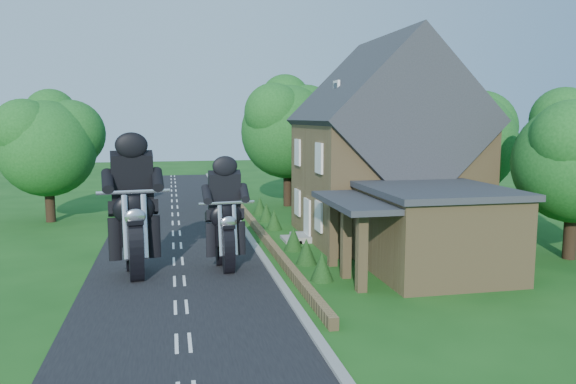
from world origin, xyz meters
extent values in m
plane|color=#174A14|center=(0.00, 0.00, 0.00)|extent=(120.00, 120.00, 0.00)
cube|color=black|center=(0.00, 0.00, 0.01)|extent=(7.00, 80.00, 0.02)
cube|color=gray|center=(3.65, 0.00, 0.06)|extent=(0.30, 80.00, 0.12)
cube|color=olive|center=(4.30, 5.00, 0.20)|extent=(0.30, 22.00, 0.40)
cube|color=olive|center=(10.50, 6.00, 3.00)|extent=(8.00, 8.00, 6.00)
cube|color=#282A2F|center=(10.50, 6.00, 6.00)|extent=(8.48, 8.64, 8.48)
cube|color=olive|center=(12.50, 6.00, 9.20)|extent=(0.60, 0.90, 1.60)
cube|color=white|center=(7.90, 6.00, 7.50)|extent=(0.12, 0.80, 0.90)
cube|color=black|center=(7.84, 6.00, 7.50)|extent=(0.04, 0.55, 0.65)
cube|color=white|center=(6.44, 6.00, 1.05)|extent=(0.10, 1.10, 2.10)
cube|color=gray|center=(6.10, 6.00, 0.15)|extent=(0.80, 1.60, 0.30)
cube|color=gray|center=(5.60, 6.00, 0.07)|extent=(0.80, 1.60, 0.15)
cube|color=white|center=(6.44, 3.80, 1.60)|extent=(0.10, 1.10, 1.40)
cube|color=black|center=(6.42, 3.80, 1.60)|extent=(0.04, 0.92, 1.22)
cube|color=white|center=(6.44, 8.20, 1.60)|extent=(0.10, 1.10, 1.40)
cube|color=black|center=(6.42, 8.20, 1.60)|extent=(0.04, 0.92, 1.22)
cube|color=white|center=(6.44, 3.80, 4.30)|extent=(0.10, 1.10, 1.40)
cube|color=black|center=(6.42, 3.80, 4.30)|extent=(0.04, 0.92, 1.22)
cube|color=white|center=(6.44, 8.20, 4.30)|extent=(0.10, 1.10, 1.40)
cube|color=black|center=(6.42, 8.20, 4.30)|extent=(0.04, 0.92, 1.22)
cube|color=olive|center=(10.00, -0.80, 1.60)|extent=(5.00, 5.60, 3.20)
cube|color=#282A2F|center=(10.00, -0.80, 3.32)|extent=(5.30, 5.94, 0.24)
cube|color=#282A2F|center=(6.90, -0.80, 2.95)|extent=(2.60, 5.32, 0.22)
cube|color=olive|center=(6.30, -2.60, 1.40)|extent=(0.35, 0.35, 2.80)
cube|color=olive|center=(6.30, -0.80, 1.40)|extent=(0.35, 0.35, 2.80)
cube|color=olive|center=(6.30, 1.00, 1.40)|extent=(0.35, 0.35, 2.80)
cylinder|color=black|center=(17.00, 0.00, 1.40)|extent=(0.56, 0.56, 2.80)
sphere|color=#164E19|center=(16.09, -0.78, 5.27)|extent=(3.22, 3.22, 3.22)
sphere|color=#164E19|center=(17.10, 1.04, 6.05)|extent=(2.86, 2.86, 2.86)
cylinder|color=black|center=(16.50, 8.50, 1.50)|extent=(0.56, 0.56, 3.00)
sphere|color=#164E19|center=(16.50, 8.50, 4.65)|extent=(6.00, 6.00, 6.00)
sphere|color=#164E19|center=(17.85, 9.10, 5.55)|extent=(4.32, 4.32, 4.32)
sphere|color=#164E19|center=(15.45, 7.60, 5.85)|extent=(3.72, 3.72, 3.72)
sphere|color=#164E19|center=(16.60, 9.70, 6.75)|extent=(3.30, 3.30, 3.30)
cylinder|color=black|center=(14.00, 16.00, 1.80)|extent=(0.56, 0.56, 3.60)
sphere|color=#164E19|center=(14.00, 16.00, 5.58)|extent=(7.20, 7.20, 7.20)
sphere|color=#164E19|center=(15.62, 16.72, 6.66)|extent=(5.18, 5.18, 5.18)
sphere|color=#164E19|center=(12.74, 14.92, 7.02)|extent=(4.46, 4.46, 4.46)
sphere|color=#164E19|center=(14.10, 17.44, 8.10)|extent=(3.96, 3.96, 3.96)
cylinder|color=black|center=(8.00, 17.00, 1.70)|extent=(0.56, 0.56, 3.40)
sphere|color=#164E19|center=(8.00, 17.00, 5.16)|extent=(6.40, 6.40, 6.40)
sphere|color=#164E19|center=(9.44, 17.64, 6.12)|extent=(4.61, 4.61, 4.61)
sphere|color=#164E19|center=(6.88, 16.04, 6.44)|extent=(3.97, 3.97, 3.97)
sphere|color=#164E19|center=(8.10, 18.28, 7.40)|extent=(3.52, 3.52, 3.52)
cylinder|color=black|center=(-7.00, 14.00, 1.40)|extent=(0.56, 0.56, 2.80)
sphere|color=#164E19|center=(-7.00, 14.00, 4.34)|extent=(5.60, 5.60, 5.60)
sphere|color=#164E19|center=(-5.74, 14.56, 5.18)|extent=(4.03, 4.03, 4.03)
sphere|color=#164E19|center=(-7.98, 13.16, 5.46)|extent=(3.47, 3.47, 3.47)
sphere|color=#164E19|center=(-6.90, 15.12, 6.30)|extent=(3.08, 3.08, 3.08)
cone|color=#123510|center=(5.30, -1.00, 0.55)|extent=(0.90, 0.90, 1.10)
cone|color=#123510|center=(5.30, 1.50, 0.55)|extent=(0.90, 0.90, 1.10)
cone|color=#123510|center=(5.30, 4.00, 0.55)|extent=(0.90, 0.90, 1.10)
cone|color=#123510|center=(5.30, 9.00, 0.55)|extent=(0.90, 0.90, 1.10)
cone|color=#123510|center=(5.30, 11.50, 0.55)|extent=(0.90, 0.90, 1.10)
cone|color=#123510|center=(5.30, 14.00, 0.55)|extent=(0.90, 0.90, 1.10)
camera|label=1|loc=(-0.21, -20.94, 6.14)|focal=35.00mm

